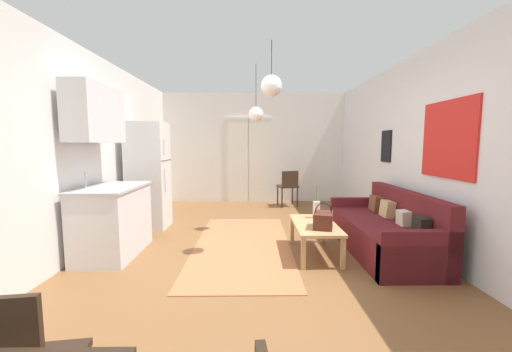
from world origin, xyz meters
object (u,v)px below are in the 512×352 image
object	(u,v)px
coffee_table	(315,227)
bamboo_vase	(316,210)
accent_chair	(288,185)
couch	(386,232)
handbag	(323,220)
pendant_lamp_far	(256,114)
refrigerator	(149,176)
pendant_lamp_near	(271,86)

from	to	relation	value
coffee_table	bamboo_vase	world-z (taller)	bamboo_vase
coffee_table	accent_chair	xyz separation A→B (m)	(0.01, 3.00, 0.13)
couch	bamboo_vase	distance (m)	0.94
handbag	accent_chair	world-z (taller)	accent_chair
couch	accent_chair	xyz separation A→B (m)	(-0.96, 2.90, 0.22)
bamboo_vase	accent_chair	xyz separation A→B (m)	(-0.07, 2.69, -0.04)
accent_chair	pendant_lamp_far	distance (m)	2.52
couch	accent_chair	bearing A→B (deg)	108.25
coffee_table	refrigerator	world-z (taller)	refrigerator
couch	pendant_lamp_near	size ratio (longest dim) A/B	2.96
handbag	pendant_lamp_far	bearing A→B (deg)	122.75
pendant_lamp_far	pendant_lamp_near	bearing A→B (deg)	-80.85
couch	coffee_table	world-z (taller)	couch
accent_chair	pendant_lamp_near	bearing A→B (deg)	67.25
pendant_lamp_far	bamboo_vase	bearing A→B (deg)	-41.99
handbag	couch	bearing A→B (deg)	18.19
refrigerator	accent_chair	xyz separation A→B (m)	(2.56, 1.69, -0.40)
handbag	coffee_table	bearing A→B (deg)	106.44
refrigerator	pendant_lamp_near	bearing A→B (deg)	-34.15
bamboo_vase	accent_chair	size ratio (longest dim) A/B	0.54
refrigerator	handbag	bearing A→B (deg)	-30.04
handbag	pendant_lamp_near	bearing A→B (deg)	165.34
refrigerator	pendant_lamp_near	distance (m)	2.69
refrigerator	pendant_lamp_far	world-z (taller)	pendant_lamp_far
coffee_table	refrigerator	distance (m)	2.91
pendant_lamp_far	accent_chair	bearing A→B (deg)	68.87
handbag	bamboo_vase	bearing A→B (deg)	87.36
refrigerator	accent_chair	world-z (taller)	refrigerator
accent_chair	pendant_lamp_near	size ratio (longest dim) A/B	1.23
handbag	refrigerator	distance (m)	3.03
bamboo_vase	refrigerator	world-z (taller)	refrigerator
refrigerator	pendant_lamp_far	distance (m)	2.08
pendant_lamp_near	pendant_lamp_far	xyz separation A→B (m)	(-0.17, 1.08, -0.23)
couch	handbag	bearing A→B (deg)	-161.81
refrigerator	pendant_lamp_far	size ratio (longest dim) A/B	2.01
couch	refrigerator	xyz separation A→B (m)	(-3.51, 1.21, 0.62)
handbag	pendant_lamp_far	size ratio (longest dim) A/B	0.42
pendant_lamp_far	coffee_table	bearing A→B (deg)	-54.68
coffee_table	handbag	world-z (taller)	handbag
couch	bamboo_vase	bearing A→B (deg)	167.05
couch	refrigerator	bearing A→B (deg)	161.05
couch	coffee_table	xyz separation A→B (m)	(-0.97, -0.10, 0.09)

